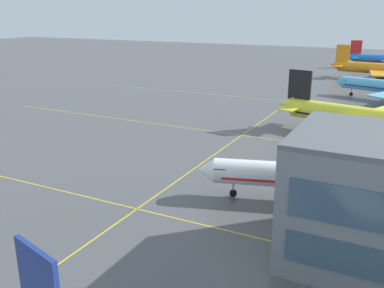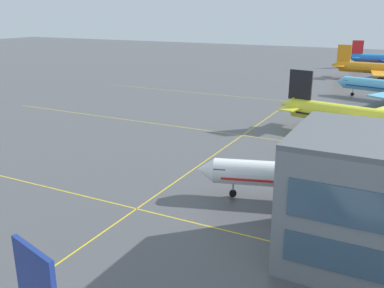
{
  "view_description": "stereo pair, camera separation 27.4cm",
  "coord_description": "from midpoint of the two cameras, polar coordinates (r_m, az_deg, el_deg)",
  "views": [
    {
      "loc": [
        28.26,
        -5.01,
        23.8
      ],
      "look_at": [
        0.52,
        49.61,
        4.67
      ],
      "focal_mm": 39.96,
      "sensor_mm": 36.0,
      "label": 1
    },
    {
      "loc": [
        28.51,
        -4.88,
        23.8
      ],
      "look_at": [
        0.52,
        49.61,
        4.67
      ],
      "focal_mm": 39.96,
      "sensor_mm": 36.0,
      "label": 2
    }
  ],
  "objects": [
    {
      "name": "taxiway_markings",
      "position": [
        69.65,
        1.4,
        -2.64
      ],
      "size": [
        122.92,
        164.37,
        0.01
      ],
      "color": "yellow",
      "rests_on": "ground"
    },
    {
      "name": "airliner_third_row",
      "position": [
        88.26,
        22.97,
        3.1
      ],
      "size": [
        39.04,
        33.2,
        12.19
      ],
      "color": "yellow",
      "rests_on": "ground"
    },
    {
      "name": "airliner_second_row",
      "position": [
        57.05,
        17.68,
        -4.33
      ],
      "size": [
        32.56,
        27.8,
        10.32
      ],
      "color": "white",
      "rests_on": "ground"
    }
  ]
}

